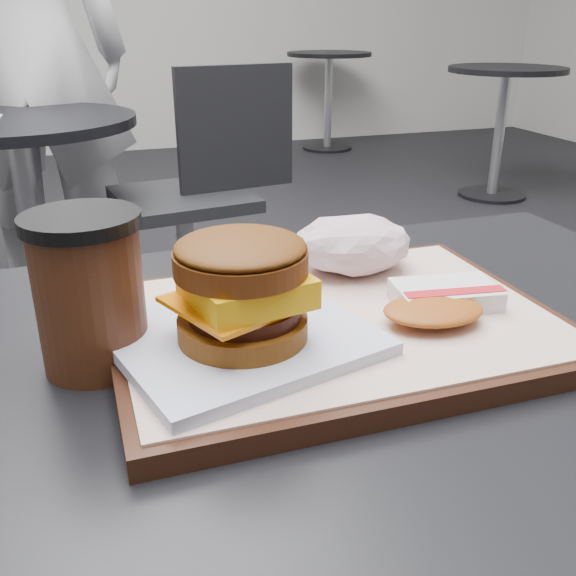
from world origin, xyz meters
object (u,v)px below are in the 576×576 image
at_px(serving_tray, 334,326).
at_px(patron, 29,51).
at_px(breakfast_sandwich, 242,301).
at_px(neighbor_table, 25,184).
at_px(hash_brown, 440,302).
at_px(customer_table, 348,526).
at_px(crumpled_wrapper, 353,245).
at_px(neighbor_chair, 202,182).
at_px(coffee_cup, 89,290).

relative_size(serving_tray, patron, 0.21).
bearing_deg(breakfast_sandwich, neighbor_table, 98.81).
distance_m(breakfast_sandwich, hash_brown, 0.18).
distance_m(customer_table, breakfast_sandwich, 0.26).
bearing_deg(neighbor_table, crumpled_wrapper, -75.19).
xyz_separation_m(crumpled_wrapper, neighbor_table, (-0.40, 1.52, -0.27)).
xyz_separation_m(neighbor_table, neighbor_chair, (0.55, 0.01, -0.04)).
distance_m(hash_brown, coffee_cup, 0.29).
xyz_separation_m(coffee_cup, neighbor_table, (-0.15, 1.60, -0.28)).
bearing_deg(breakfast_sandwich, serving_tray, 17.94).
distance_m(customer_table, neighbor_chair, 1.67).
distance_m(hash_brown, patron, 2.09).
relative_size(serving_tray, neighbor_chair, 0.43).
relative_size(neighbor_table, neighbor_chair, 0.85).
distance_m(hash_brown, neighbor_chair, 1.68).
distance_m(customer_table, crumpled_wrapper, 0.27).
bearing_deg(patron, breakfast_sandwich, 106.25).
distance_m(crumpled_wrapper, neighbor_chair, 1.57).
distance_m(serving_tray, neighbor_chair, 1.66).
bearing_deg(coffee_cup, crumpled_wrapper, 16.96).
bearing_deg(hash_brown, crumpled_wrapper, 104.61).
height_order(breakfast_sandwich, neighbor_table, breakfast_sandwich).
relative_size(breakfast_sandwich, crumpled_wrapper, 1.86).
height_order(neighbor_chair, patron, patron).
height_order(serving_tray, patron, patron).
bearing_deg(coffee_cup, hash_brown, -7.89).
bearing_deg(serving_tray, neighbor_chair, 82.87).
bearing_deg(customer_table, neighbor_table, 101.98).
xyz_separation_m(crumpled_wrapper, neighbor_chair, (0.15, 1.53, -0.31)).
distance_m(coffee_cup, patron, 2.02).
xyz_separation_m(hash_brown, neighbor_table, (-0.43, 1.64, -0.25)).
height_order(customer_table, breakfast_sandwich, breakfast_sandwich).
relative_size(serving_tray, hash_brown, 3.06).
bearing_deg(hash_brown, customer_table, -172.15).
relative_size(customer_table, hash_brown, 6.44).
relative_size(breakfast_sandwich, neighbor_chair, 0.26).
bearing_deg(hash_brown, patron, 100.46).
relative_size(crumpled_wrapper, neighbor_chair, 0.14).
relative_size(customer_table, coffee_cup, 6.38).
bearing_deg(serving_tray, crumpled_wrapper, 58.36).
relative_size(coffee_cup, patron, 0.07).
height_order(hash_brown, coffee_cup, coffee_cup).
height_order(coffee_cup, neighbor_chair, coffee_cup).
xyz_separation_m(hash_brown, coffee_cup, (-0.29, 0.04, 0.03)).
xyz_separation_m(neighbor_table, patron, (0.05, 0.42, 0.36)).
distance_m(crumpled_wrapper, patron, 1.97).
bearing_deg(patron, customer_table, 108.84).
bearing_deg(neighbor_chair, hash_brown, -93.98).
xyz_separation_m(hash_brown, crumpled_wrapper, (-0.03, 0.12, 0.02)).
bearing_deg(breakfast_sandwich, neighbor_chair, 79.96).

